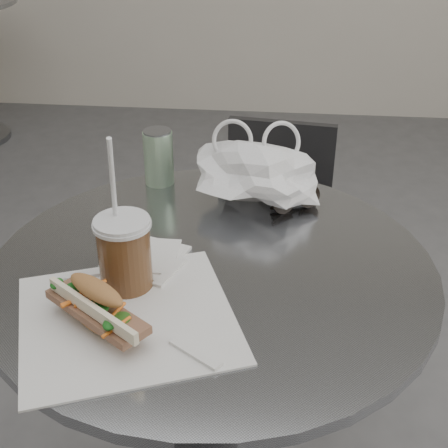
# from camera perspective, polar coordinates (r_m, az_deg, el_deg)

# --- Properties ---
(cafe_table) EXTENTS (0.76, 0.76, 0.74)m
(cafe_table) POSITION_cam_1_polar(r_m,az_deg,el_deg) (1.24, -0.98, -14.30)
(cafe_table) COLOR slate
(cafe_table) RESTS_ON ground
(chair_far) EXTENTS (0.38, 0.40, 0.72)m
(chair_far) POSITION_cam_1_polar(r_m,az_deg,el_deg) (1.79, 4.12, -4.17)
(chair_far) COLOR #2D2D30
(chair_far) RESTS_ON ground
(sandwich_paper) EXTENTS (0.40, 0.39, 0.00)m
(sandwich_paper) POSITION_cam_1_polar(r_m,az_deg,el_deg) (0.95, -8.83, -8.54)
(sandwich_paper) COLOR white
(sandwich_paper) RESTS_ON cafe_table
(banh_mi) EXTENTS (0.23, 0.20, 0.08)m
(banh_mi) POSITION_cam_1_polar(r_m,az_deg,el_deg) (0.92, -11.52, -7.44)
(banh_mi) COLOR #AA7240
(banh_mi) RESTS_ON sandwich_paper
(iced_coffee) EXTENTS (0.09, 0.09, 0.26)m
(iced_coffee) POSITION_cam_1_polar(r_m,az_deg,el_deg) (0.99, -9.10, -2.59)
(iced_coffee) COLOR brown
(iced_coffee) RESTS_ON cafe_table
(sunglasses) EXTENTS (0.10, 0.07, 0.05)m
(sunglasses) POSITION_cam_1_polar(r_m,az_deg,el_deg) (1.23, 6.56, 2.14)
(sunglasses) COLOR black
(sunglasses) RESTS_ON cafe_table
(plastic_bag) EXTENTS (0.26, 0.22, 0.12)m
(plastic_bag) POSITION_cam_1_polar(r_m,az_deg,el_deg) (1.23, 2.89, 4.52)
(plastic_bag) COLOR white
(plastic_bag) RESTS_ON cafe_table
(napkin_stack) EXTENTS (0.15, 0.15, 0.01)m
(napkin_stack) POSITION_cam_1_polar(r_m,az_deg,el_deg) (1.08, -7.14, -2.95)
(napkin_stack) COLOR white
(napkin_stack) RESTS_ON cafe_table
(drink_can) EXTENTS (0.06, 0.06, 0.12)m
(drink_can) POSITION_cam_1_polar(r_m,az_deg,el_deg) (1.32, -6.01, 6.11)
(drink_can) COLOR #61A560
(drink_can) RESTS_ON cafe_table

